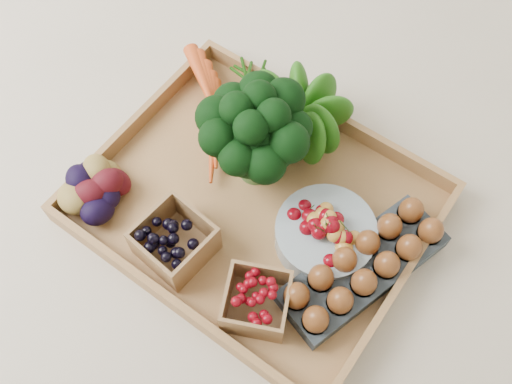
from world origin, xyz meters
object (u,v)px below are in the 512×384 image
Objects in this scene: tray at (256,206)px; broccoli at (255,149)px; cherry_bowl at (325,234)px; egg_carton at (363,269)px.

tray is 0.10m from broccoli.
cherry_bowl reaches higher than tray.
cherry_bowl is at bearing -13.42° from broccoli.
cherry_bowl is 0.08m from egg_carton.
broccoli reaches higher than tray.
broccoli is at bearing -174.78° from egg_carton.
tray is 1.93× the size of egg_carton.
broccoli is at bearing 126.95° from tray.
egg_carton is at bearing -9.50° from cherry_bowl.
tray is at bearing -174.69° from cherry_bowl.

